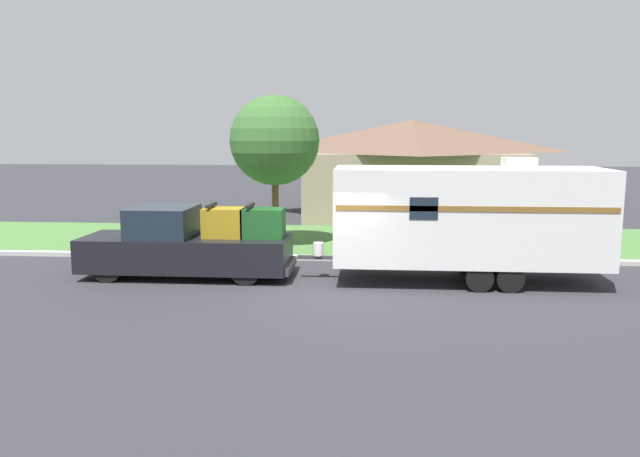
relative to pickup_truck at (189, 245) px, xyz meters
The scene contains 8 objects.
ground_plane 4.38m from the pickup_truck, 16.60° to the right, with size 120.00×120.00×0.00m, color #2D2D33.
curb_strip 4.89m from the pickup_truck, 31.60° to the left, with size 80.00×0.30×0.14m.
lawn_strip 7.47m from the pickup_truck, 56.38° to the left, with size 80.00×7.00×0.03m.
house_across_street 15.32m from the pickup_truck, 62.78° to the left, with size 10.58×8.44×4.57m.
pickup_truck is the anchor object (origin of this frame).
travel_trailer 7.66m from the pickup_truck, ahead, with size 8.08×2.44×3.34m.
mailbox 8.73m from the pickup_truck, 21.18° to the left, with size 0.48×0.20×1.41m.
tree_in_yard 5.89m from the pickup_truck, 70.90° to the left, with size 3.11×3.11×5.27m.
Camera 1 is at (0.89, -15.45, 3.99)m, focal length 35.00 mm.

